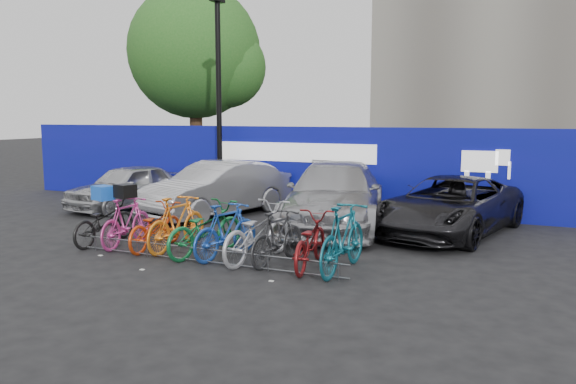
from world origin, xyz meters
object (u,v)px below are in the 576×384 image
Objects in this scene: bike_3 at (177,223)px; bike_7 at (278,237)px; car_1 at (218,189)px; bike_4 at (205,229)px; bike_0 at (104,222)px; bike_6 at (257,232)px; tree at (200,55)px; bike_1 at (126,222)px; bike_9 at (343,238)px; car_2 at (335,195)px; car_3 at (450,206)px; bike_8 at (310,241)px; bike_5 at (226,231)px; car_0 at (128,186)px; lamppost at (219,97)px; bike_rack at (205,255)px; bike_2 at (155,227)px.

bike_3 is 1.12× the size of bike_7.
car_1 reaches higher than bike_4.
bike_4 is at bearing 174.33° from bike_3.
bike_6 is at bearing -179.42° from bike_0.
tree is 4.67× the size of bike_7.
bike_1 is 4.76m from bike_9.
bike_4 reaches higher than bike_0.
car_2 is at bearing -97.62° from bike_4.
car_3 is at bearing -138.77° from bike_3.
car_1 is 0.94× the size of car_3.
car_2 reaches higher than bike_8.
car_1 is at bearing -45.51° from bike_5.
bike_1 is (0.59, 0.01, 0.04)m from bike_0.
car_2 is (7.84, -6.41, -4.28)m from tree.
bike_8 is (4.13, -0.04, -0.02)m from bike_1.
bike_7 is at bearing -51.63° from tree.
bike_9 is (7.95, -3.99, -0.04)m from car_0.
car_3 is 2.39× the size of bike_4.
car_1 is at bearing -165.61° from car_3.
lamppost is 8.37m from bike_9.
bike_4 is at bearing 9.39° from bike_6.
bike_1 is 1.03× the size of bike_7.
bike_3 is at bearing -68.18° from lamppost.
bike_5 is 0.88× the size of bike_9.
bike_1 reaches higher than bike_rack.
bike_rack is 2.98× the size of bike_8.
car_1 is 2.40× the size of bike_8.
car_2 is at bearing -136.55° from bike_0.
car_2 reaches higher than bike_0.
bike_6 is (-0.27, -3.66, -0.23)m from car_2.
bike_3 is at bearing -178.74° from bike_1.
lamppost is 3.55× the size of bike_1.
car_1 reaches higher than bike_9.
bike_3 is 0.99× the size of bike_8.
bike_4 reaches higher than bike_1.
tree is 12.35m from bike_3.
car_3 reaches higher than bike_5.
tree is at bearing -64.44° from bike_2.
bike_0 is at bearing -86.18° from lamppost.
bike_3 reaches higher than bike_0.
bike_4 reaches higher than bike_8.
bike_0 is at bearing 6.70° from bike_3.
car_1 is 6.15m from car_3.
bike_5 is (1.23, -0.15, -0.02)m from bike_3.
car_0 is 8.32m from bike_8.
bike_0 reaches higher than bike_2.
bike_1 is 0.92× the size of bike_3.
bike_0 is 0.96× the size of bike_8.
tree is 11.78m from bike_0.
bike_4 is at bearing -57.42° from tree.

